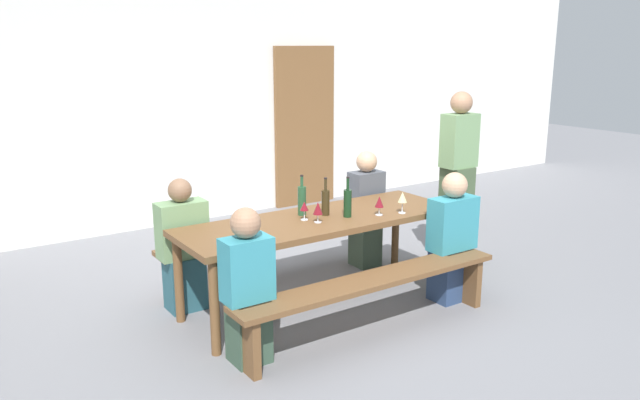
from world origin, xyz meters
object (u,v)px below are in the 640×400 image
Objects in this scene: wooden_door at (305,127)px; seated_guest_far_1 at (366,211)px; wine_bottle_1 at (326,202)px; wine_bottle_2 at (348,202)px; wine_glass_0 at (318,209)px; wine_glass_1 at (402,198)px; bench_near at (372,289)px; tasting_table at (320,226)px; seated_guest_near_0 at (247,289)px; wine_glass_3 at (304,207)px; bench_far at (278,242)px; seated_guest_far_0 at (183,249)px; seated_guest_near_1 at (452,241)px; wine_glass_2 at (379,202)px; wine_bottle_0 at (302,200)px; standing_host at (457,183)px.

wooden_door reaches higher than seated_guest_far_1.
wine_bottle_2 is at bearing -51.85° from wine_bottle_1.
wine_bottle_2 is at bearing 0.60° from wine_glass_0.
wine_glass_0 is 0.91× the size of wine_glass_1.
wine_glass_0 reaches higher than bench_near.
wine_bottle_1 reaches higher than tasting_table.
seated_guest_near_0 reaches higher than wine_glass_1.
tasting_table is at bearing -6.62° from wine_glass_3.
wine_glass_1 is 0.17× the size of seated_guest_near_0.
wine_glass_0 is (-0.09, -0.10, 0.19)m from tasting_table.
wine_glass_3 is at bearing -55.63° from seated_guest_near_0.
bench_far is at bearing 97.75° from wine_bottle_1.
wine_glass_3 reaches higher than bench_near.
wine_glass_3 is 0.14× the size of seated_guest_far_0.
wine_bottle_2 is 0.36m from wine_glass_3.
seated_guest_far_1 is at bearing -59.82° from seated_guest_near_0.
seated_guest_far_1 reaches higher than seated_guest_far_0.
wooden_door is at bearing 64.34° from bench_near.
wine_glass_0 is 1.20m from seated_guest_near_1.
seated_guest_near_1 is 2.22m from seated_guest_far_0.
wooden_door is 1.91× the size of seated_guest_far_0.
wine_glass_0 is 0.55m from wine_glass_2.
seated_guest_near_0 is 1.08m from seated_guest_far_0.
wine_glass_0 is at bearing -96.50° from bench_far.
wooden_door is 6.63× the size of wine_bottle_1.
wine_bottle_0 is 0.64m from wine_glass_2.
wine_glass_3 is at bearing 63.44° from seated_guest_near_1.
tasting_table is 0.30m from wine_bottle_2.
standing_host reaches higher than wine_glass_3.
tasting_table is 7.01× the size of wine_bottle_0.
seated_guest_far_1 reaches higher than wine_glass_2.
seated_guest_far_1 is (-0.07, 1.08, 0.03)m from seated_guest_near_1.
seated_guest_far_0 reaches higher than wine_bottle_0.
tasting_table is 0.53m from wine_glass_2.
wine_glass_3 reaches higher than tasting_table.
wine_bottle_0 is at bearing 146.00° from wine_bottle_1.
seated_guest_far_1 is (0.81, 0.49, -0.31)m from wine_bottle_1.
wooden_door is at bearing 131.46° from seated_guest_far_0.
seated_guest_far_0 reaches higher than bench_far.
standing_host reaches higher than wine_glass_2.
seated_guest_near_0 is at bearing 171.07° from bench_near.
wine_bottle_0 is 0.20m from wine_bottle_1.
wine_glass_2 is 1.48m from seated_guest_near_0.
seated_guest_far_1 is at bearing 21.42° from wine_bottle_0.
bench_near is 0.83m from wine_glass_2.
seated_guest_far_1 reaches higher than wine_glass_0.
wine_glass_3 is 0.13× the size of seated_guest_far_1.
seated_guest_near_0 reaches higher than wine_bottle_0.
standing_host is (-0.14, -2.91, -0.21)m from wooden_door.
seated_guest_near_0 is at bearing 90.00° from seated_guest_near_1.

